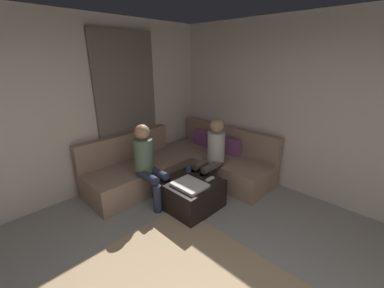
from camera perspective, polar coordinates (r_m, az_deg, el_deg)
wall_back at (r=3.94m, az=32.04°, el=5.84°), size 6.00×0.12×2.70m
wall_left at (r=3.90m, az=-32.35°, el=5.65°), size 0.12×6.00×2.70m
curtain_panel at (r=4.30m, az=-14.90°, el=7.79°), size 0.06×1.10×2.50m
sectional_couch at (r=4.36m, az=-1.97°, el=-4.84°), size 2.10×2.55×0.87m
ottoman at (r=3.63m, az=-0.33°, el=-11.53°), size 0.76×0.76×0.42m
folded_blanket at (r=3.38m, az=-0.56°, el=-9.58°), size 0.44×0.36×0.04m
coffee_mug at (r=3.76m, az=-0.80°, el=-5.92°), size 0.08×0.08×0.10m
game_remote at (r=3.56m, az=4.26°, el=-8.18°), size 0.05×0.15×0.02m
person_on_couch_back at (r=3.87m, az=4.73°, el=-2.12°), size 0.30×0.60×1.20m
person_on_couch_side at (r=3.60m, az=-10.35°, el=-4.12°), size 0.60×0.30×1.20m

